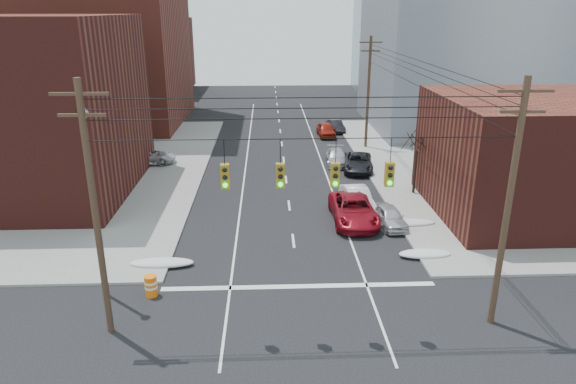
{
  "coord_description": "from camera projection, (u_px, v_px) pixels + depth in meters",
  "views": [
    {
      "loc": [
        -1.49,
        -16.53,
        13.37
      ],
      "look_at": [
        -0.31,
        12.5,
        3.0
      ],
      "focal_mm": 32.0,
      "sensor_mm": 36.0,
      "label": 1
    }
  ],
  "objects": [
    {
      "name": "red_pickup",
      "position": [
        353.0,
        210.0,
        34.0
      ],
      "size": [
        2.81,
        6.05,
        1.68
      ],
      "primitive_type": "imported",
      "rotation": [
        0.0,
        0.0,
        0.0
      ],
      "color": "maroon",
      "rests_on": "ground"
    },
    {
      "name": "snow_nw",
      "position": [
        162.0,
        263.0,
        28.22
      ],
      "size": [
        3.5,
        1.08,
        0.42
      ],
      "primitive_type": "ellipsoid",
      "color": "silver",
      "rests_on": "ground"
    },
    {
      "name": "parked_car_b",
      "position": [
        357.0,
        198.0,
        36.26
      ],
      "size": [
        2.07,
        4.7,
        1.5
      ],
      "primitive_type": "imported",
      "rotation": [
        0.0,
        0.0,
        0.11
      ],
      "color": "white",
      "rests_on": "ground"
    },
    {
      "name": "utility_pole_far",
      "position": [
        368.0,
        91.0,
        50.48
      ],
      "size": [
        2.2,
        0.28,
        11.0
      ],
      "color": "#473323",
      "rests_on": "ground"
    },
    {
      "name": "utility_pole_right",
      "position": [
        509.0,
        203.0,
        21.31
      ],
      "size": [
        2.2,
        0.28,
        11.0
      ],
      "color": "#473323",
      "rests_on": "ground"
    },
    {
      "name": "building_brick_far",
      "position": [
        122.0,
        55.0,
        86.72
      ],
      "size": [
        22.0,
        18.0,
        12.0
      ],
      "primitive_type": "cube",
      "color": "#4E1B17",
      "rests_on": "ground"
    },
    {
      "name": "snow_ne",
      "position": [
        425.0,
        254.0,
        29.26
      ],
      "size": [
        3.0,
        1.08,
        0.42
      ],
      "primitive_type": "ellipsoid",
      "color": "silver",
      "rests_on": "ground"
    },
    {
      "name": "construction_barrel",
      "position": [
        151.0,
        286.0,
        25.22
      ],
      "size": [
        0.74,
        0.74,
        1.08
      ],
      "rotation": [
        0.0,
        0.0,
        0.23
      ],
      "color": "orange",
      "rests_on": "ground"
    },
    {
      "name": "parked_car_e",
      "position": [
        326.0,
        130.0,
        56.95
      ],
      "size": [
        1.97,
        4.47,
        1.5
      ],
      "primitive_type": "imported",
      "rotation": [
        0.0,
        0.0,
        0.05
      ],
      "color": "maroon",
      "rests_on": "ground"
    },
    {
      "name": "parked_car_a",
      "position": [
        390.0,
        217.0,
        33.37
      ],
      "size": [
        1.96,
        3.96,
        1.3
      ],
      "primitive_type": "imported",
      "rotation": [
        0.0,
        0.0,
        0.11
      ],
      "color": "silver",
      "rests_on": "ground"
    },
    {
      "name": "utility_pole_left",
      "position": [
        95.0,
        209.0,
        20.66
      ],
      "size": [
        2.2,
        0.28,
        11.0
      ],
      "color": "#473323",
      "rests_on": "ground"
    },
    {
      "name": "lot_car_a",
      "position": [
        99.0,
        184.0,
        38.96
      ],
      "size": [
        4.41,
        2.46,
        1.38
      ],
      "primitive_type": "imported",
      "rotation": [
        0.0,
        0.0,
        1.32
      ],
      "color": "white",
      "rests_on": "sidewalk_nw"
    },
    {
      "name": "parked_car_f",
      "position": [
        336.0,
        126.0,
        59.23
      ],
      "size": [
        1.93,
        4.13,
        1.31
      ],
      "primitive_type": "imported",
      "rotation": [
        0.0,
        0.0,
        0.14
      ],
      "color": "black",
      "rests_on": "ground"
    },
    {
      "name": "lot_car_b",
      "position": [
        147.0,
        156.0,
        46.29
      ],
      "size": [
        5.19,
        2.69,
        1.4
      ],
      "primitive_type": "imported",
      "rotation": [
        0.0,
        0.0,
        1.65
      ],
      "color": "silver",
      "rests_on": "sidewalk_nw"
    },
    {
      "name": "parked_car_d",
      "position": [
        337.0,
        157.0,
        46.79
      ],
      "size": [
        2.15,
        4.64,
        1.31
      ],
      "primitive_type": "imported",
      "rotation": [
        0.0,
        0.0,
        -0.07
      ],
      "color": "#AAABAF",
      "rests_on": "ground"
    },
    {
      "name": "building_office",
      "position": [
        473.0,
        17.0,
        58.15
      ],
      "size": [
        22.0,
        20.0,
        25.0
      ],
      "primitive_type": "cube",
      "color": "gray",
      "rests_on": "ground"
    },
    {
      "name": "bare_tree",
      "position": [
        415.0,
        165.0,
        38.51
      ],
      "size": [
        2.09,
        2.2,
        4.93
      ],
      "color": "black",
      "rests_on": "ground"
    },
    {
      "name": "snow_east_far",
      "position": [
        405.0,
        223.0,
        33.49
      ],
      "size": [
        4.0,
        1.08,
        0.42
      ],
      "primitive_type": "ellipsoid",
      "color": "silver",
      "rests_on": "ground"
    },
    {
      "name": "parked_car_c",
      "position": [
        358.0,
        162.0,
        44.87
      ],
      "size": [
        3.14,
        5.55,
        1.46
      ],
      "primitive_type": "imported",
      "rotation": [
        0.0,
        0.0,
        -0.14
      ],
      "color": "black",
      "rests_on": "ground"
    },
    {
      "name": "building_storefront",
      "position": [
        557.0,
        157.0,
        34.51
      ],
      "size": [
        16.0,
        12.0,
        8.0
      ],
      "primitive_type": "cube",
      "color": "#4E1B17",
      "rests_on": "ground"
    },
    {
      "name": "building_glass",
      "position": [
        423.0,
        25.0,
        83.2
      ],
      "size": [
        20.0,
        18.0,
        22.0
      ],
      "primitive_type": "cube",
      "color": "gray",
      "rests_on": "ground"
    },
    {
      "name": "lot_car_c",
      "position": [
        88.0,
        168.0,
        42.93
      ],
      "size": [
        4.73,
        2.38,
        1.32
      ],
      "primitive_type": "imported",
      "rotation": [
        0.0,
        0.0,
        1.69
      ],
      "color": "black",
      "rests_on": "sidewalk_nw"
    },
    {
      "name": "traffic_signals",
      "position": [
        308.0,
        174.0,
        20.49
      ],
      "size": [
        17.0,
        0.42,
        2.02
      ],
      "color": "black",
      "rests_on": "ground"
    },
    {
      "name": "street_light",
      "position": [
        94.0,
        190.0,
        23.52
      ],
      "size": [
        0.44,
        0.44,
        9.32
      ],
      "color": "gray",
      "rests_on": "ground"
    },
    {
      "name": "lot_car_d",
      "position": [
        71.0,
        167.0,
        43.16
      ],
      "size": [
        4.58,
        3.16,
        1.45
      ],
      "primitive_type": "imported",
      "rotation": [
        0.0,
        0.0,
        1.19
      ],
      "color": "#B0B0B5",
      "rests_on": "sidewalk_nw"
    },
    {
      "name": "ground",
      "position": [
        309.0,
        371.0,
        20.11
      ],
      "size": [
        160.0,
        160.0,
        0.0
      ],
      "primitive_type": "plane",
      "color": "black",
      "rests_on": "ground"
    }
  ]
}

